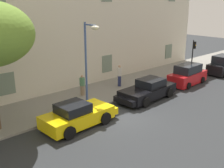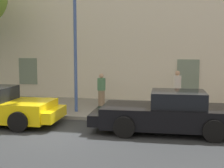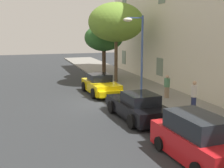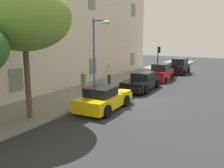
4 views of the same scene
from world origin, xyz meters
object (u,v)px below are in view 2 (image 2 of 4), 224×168
object	(u,v)px
sportscar_red_lead	(2,108)
sportscar_yellow_flank	(163,114)
street_lamp	(72,23)
pedestrian_strolling	(177,90)
pedestrian_admiring	(101,90)

from	to	relation	value
sportscar_red_lead	sportscar_yellow_flank	bearing A→B (deg)	2.36
sportscar_yellow_flank	street_lamp	bearing A→B (deg)	158.33
sportscar_yellow_flank	pedestrian_strolling	world-z (taller)	pedestrian_strolling
pedestrian_admiring	pedestrian_strolling	bearing A→B (deg)	-3.83
sportscar_red_lead	pedestrian_strolling	distance (m)	7.50
sportscar_red_lead	sportscar_yellow_flank	xyz separation A→B (m)	(6.16, 0.25, -0.00)
sportscar_yellow_flank	pedestrian_admiring	world-z (taller)	pedestrian_admiring
street_lamp	pedestrian_strolling	distance (m)	5.52
sportscar_yellow_flank	pedestrian_strolling	xyz separation A→B (m)	(0.43, 3.31, 0.42)
sportscar_yellow_flank	pedestrian_admiring	size ratio (longest dim) A/B	3.23
pedestrian_strolling	street_lamp	bearing A→B (deg)	-158.13
sportscar_yellow_flank	street_lamp	distance (m)	5.37
sportscar_red_lead	sportscar_yellow_flank	world-z (taller)	sportscar_red_lead
street_lamp	pedestrian_admiring	bearing A→B (deg)	69.10
street_lamp	pedestrian_admiring	distance (m)	3.70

